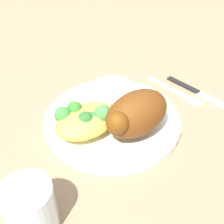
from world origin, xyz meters
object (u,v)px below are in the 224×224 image
at_px(plate, 112,119).
at_px(water_glass, 30,209).
at_px(knife, 197,91).
at_px(fork, 177,91).
at_px(roasted_chicken, 136,114).
at_px(rice_pile, 111,90).
at_px(mac_cheese_with_broccoli, 87,120).

distance_m(plate, water_glass, 0.23).
bearing_deg(knife, fork, -38.52).
relative_size(roasted_chicken, fork, 0.90).
xyz_separation_m(knife, water_glass, (0.41, 0.06, 0.04)).
xyz_separation_m(roasted_chicken, water_glass, (0.21, 0.04, -0.02)).
relative_size(rice_pile, knife, 0.52).
xyz_separation_m(roasted_chicken, rice_pile, (-0.03, -0.10, -0.02)).
distance_m(rice_pile, mac_cheese_with_broccoli, 0.10).
relative_size(roasted_chicken, water_glass, 1.67).
distance_m(plate, fork, 0.17).
xyz_separation_m(roasted_chicken, mac_cheese_with_broccoli, (0.06, -0.05, -0.02)).
relative_size(plate, roasted_chicken, 1.99).
relative_size(fork, knife, 0.75).
relative_size(plate, knife, 1.33).
bearing_deg(roasted_chicken, plate, -83.29).
bearing_deg(plate, mac_cheese_with_broccoli, 1.58).
distance_m(mac_cheese_with_broccoli, water_glass, 0.18).
relative_size(mac_cheese_with_broccoli, knife, 0.59).
relative_size(roasted_chicken, rice_pile, 1.28).
height_order(roasted_chicken, mac_cheese_with_broccoli, roasted_chicken).
height_order(plate, water_glass, water_glass).
height_order(plate, roasted_chicken, roasted_chicken).
relative_size(plate, water_glass, 3.31).
bearing_deg(rice_pile, plate, 54.00).
bearing_deg(plate, water_glass, 25.61).
distance_m(rice_pile, knife, 0.19).
height_order(rice_pile, knife, rice_pile).
xyz_separation_m(rice_pile, fork, (-0.14, 0.05, -0.03)).
bearing_deg(rice_pile, fork, 158.25).
relative_size(plate, rice_pile, 2.55).
height_order(rice_pile, mac_cheese_with_broccoli, mac_cheese_with_broccoli).
bearing_deg(fork, water_glass, 13.45).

